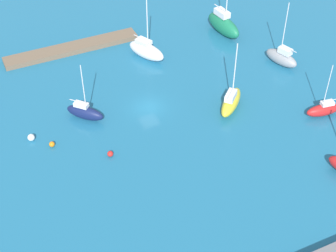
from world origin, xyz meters
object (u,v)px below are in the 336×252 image
sailboat_yellow_lone_north (231,101)px  sailboat_red_along_channel (323,109)px  sailboat_green_off_beacon (223,24)px  mooring_buoy_orange (52,144)px  mooring_buoy_white (31,137)px  sailboat_navy_west_end (85,112)px  pier_dock (72,48)px  sailboat_gray_mid_basin (282,57)px  mooring_buoy_red (110,154)px  sailboat_white_east_end (146,50)px

sailboat_yellow_lone_north → sailboat_red_along_channel: sailboat_yellow_lone_north is taller
sailboat_green_off_beacon → sailboat_red_along_channel: sailboat_green_off_beacon is taller
mooring_buoy_orange → sailboat_green_off_beacon: bearing=-155.7°
mooring_buoy_white → sailboat_navy_west_end: bearing=-170.4°
pier_dock → sailboat_gray_mid_basin: 32.18m
sailboat_red_along_channel → mooring_buoy_red: 28.62m
pier_dock → mooring_buoy_white: (10.70, 17.88, 0.05)m
mooring_buoy_white → sailboat_white_east_end: bearing=-151.2°
sailboat_white_east_end → mooring_buoy_red: (12.46, 18.08, -0.90)m
sailboat_white_east_end → sailboat_gray_mid_basin: sailboat_white_east_end is taller
sailboat_white_east_end → sailboat_navy_west_end: bearing=-78.6°
sailboat_white_east_end → sailboat_green_off_beacon: 14.21m
pier_dock → mooring_buoy_white: size_ratio=23.43×
sailboat_yellow_lone_north → sailboat_green_off_beacon: sailboat_green_off_beacon is taller
pier_dock → sailboat_navy_west_end: bearing=79.0°
sailboat_white_east_end → sailboat_red_along_channel: sailboat_white_east_end is taller
sailboat_gray_mid_basin → sailboat_navy_west_end: (30.63, -0.21, -0.16)m
pier_dock → sailboat_green_off_beacon: bearing=167.4°
sailboat_yellow_lone_north → sailboat_red_along_channel: 12.18m
mooring_buoy_red → sailboat_gray_mid_basin: bearing=-165.3°
sailboat_green_off_beacon → mooring_buoy_white: sailboat_green_off_beacon is taller
sailboat_gray_mid_basin → sailboat_red_along_channel: size_ratio=1.26×
sailboat_navy_west_end → mooring_buoy_white: 7.61m
sailboat_yellow_lone_north → sailboat_white_east_end: size_ratio=0.94×
sailboat_gray_mid_basin → mooring_buoy_orange: sailboat_gray_mid_basin is taller
sailboat_red_along_channel → mooring_buoy_orange: size_ratio=11.38×
sailboat_yellow_lone_north → mooring_buoy_red: (17.87, 1.87, -0.80)m
sailboat_navy_west_end → mooring_buoy_red: sailboat_navy_west_end is taller
sailboat_gray_mid_basin → mooring_buoy_red: size_ratio=13.78×
sailboat_yellow_lone_north → sailboat_gray_mid_basin: (-12.23, -6.03, 0.02)m
sailboat_yellow_lone_north → mooring_buoy_red: sailboat_yellow_lone_north is taller
sailboat_navy_west_end → mooring_buoy_red: size_ratio=11.64×
sailboat_white_east_end → sailboat_green_off_beacon: size_ratio=0.75×
sailboat_green_off_beacon → sailboat_gray_mid_basin: (-3.50, 11.48, -0.45)m
sailboat_gray_mid_basin → mooring_buoy_red: 31.13m
sailboat_green_off_beacon → mooring_buoy_orange: 35.77m
mooring_buoy_red → mooring_buoy_white: (8.01, -6.85, 0.09)m
sailboat_green_off_beacon → sailboat_red_along_channel: size_ratio=1.76×
sailboat_green_off_beacon → mooring_buoy_red: 32.94m
pier_dock → mooring_buoy_red: pier_dock is taller
pier_dock → sailboat_navy_west_end: size_ratio=2.49×
sailboat_gray_mid_basin → pier_dock: bearing=40.2°
sailboat_yellow_lone_north → sailboat_red_along_channel: (-10.40, 6.34, -0.25)m
pier_dock → mooring_buoy_red: bearing=83.8°
sailboat_red_along_channel → pier_dock: bearing=-40.2°
pier_dock → mooring_buoy_red: size_ratio=28.97×
sailboat_yellow_lone_north → sailboat_green_off_beacon: 19.58m
sailboat_white_east_end → sailboat_gray_mid_basin: bearing=33.9°
mooring_buoy_red → sailboat_white_east_end: bearing=-124.6°
sailboat_yellow_lone_north → mooring_buoy_red: bearing=143.1°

